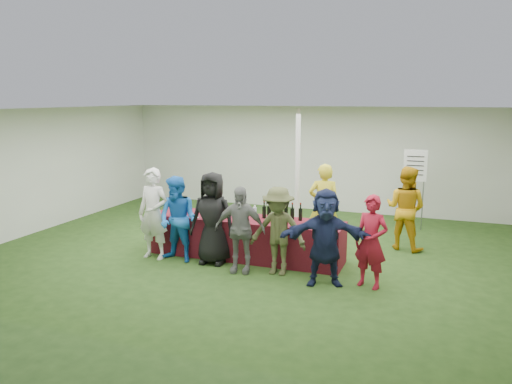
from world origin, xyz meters
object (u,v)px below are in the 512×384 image
at_px(customer_2, 213,218).
at_px(customer_4, 278,231).
at_px(customer_1, 178,219).
at_px(staff_back, 406,208).
at_px(customer_0, 153,214).
at_px(dump_bucket, 330,224).
at_px(serving_table, 246,238).
at_px(customer_6, 371,242).
at_px(wine_list_sign, 415,172).
at_px(customer_3, 240,229).
at_px(staff_pourer, 324,206).
at_px(customer_5, 325,237).

relative_size(customer_2, customer_4, 1.11).
relative_size(customer_1, customer_4, 1.04).
relative_size(staff_back, customer_0, 0.97).
height_order(dump_bucket, staff_back, staff_back).
height_order(dump_bucket, customer_0, customer_0).
height_order(serving_table, customer_6, customer_6).
distance_m(wine_list_sign, customer_4, 4.29).
relative_size(customer_0, customer_3, 1.13).
relative_size(wine_list_sign, customer_1, 1.16).
bearing_deg(serving_table, wine_list_sign, 48.77).
xyz_separation_m(dump_bucket, customer_2, (-2.04, -0.27, -0.02)).
xyz_separation_m(serving_table, customer_4, (0.83, -0.63, 0.37)).
height_order(customer_4, customer_6, customer_4).
xyz_separation_m(customer_1, customer_3, (1.25, -0.13, -0.04)).
height_order(staff_back, customer_1, staff_back).
xyz_separation_m(customer_1, customer_4, (1.89, -0.02, -0.03)).
bearing_deg(customer_1, customer_2, 20.20).
relative_size(staff_pourer, customer_6, 1.13).
bearing_deg(dump_bucket, wine_list_sign, 70.98).
bearing_deg(customer_6, customer_3, -160.84).
distance_m(staff_pourer, customer_5, 2.05).
height_order(dump_bucket, customer_3, customer_3).
height_order(customer_0, customer_2, customer_0).
bearing_deg(serving_table, staff_pourer, 44.63).
height_order(staff_pourer, customer_1, staff_pourer).
relative_size(customer_1, customer_5, 1.01).
distance_m(customer_1, customer_2, 0.64).
xyz_separation_m(customer_4, customer_5, (0.84, -0.19, 0.03)).
height_order(dump_bucket, staff_pourer, staff_pourer).
height_order(customer_2, customer_6, customer_2).
height_order(dump_bucket, wine_list_sign, wine_list_sign).
distance_m(customer_2, customer_5, 2.13).
relative_size(customer_0, customer_1, 1.08).
bearing_deg(customer_3, customer_4, 1.24).
xyz_separation_m(staff_pourer, customer_0, (-2.76, -1.78, 0.00)).
bearing_deg(customer_4, staff_back, 49.98).
relative_size(wine_list_sign, staff_back, 1.10).
height_order(dump_bucket, customer_6, customer_6).
bearing_deg(customer_0, customer_6, 1.76).
bearing_deg(serving_table, customer_3, -75.89).
distance_m(staff_back, customer_0, 4.80).
xyz_separation_m(wine_list_sign, customer_5, (-1.10, -3.97, -0.54)).
distance_m(customer_0, customer_2, 1.14).
bearing_deg(serving_table, staff_back, 30.26).
distance_m(dump_bucket, customer_0, 3.20).
relative_size(dump_bucket, customer_0, 0.13).
bearing_deg(customer_5, wine_list_sign, 57.43).
xyz_separation_m(serving_table, wine_list_sign, (2.76, 3.15, 0.94)).
xyz_separation_m(customer_3, customer_5, (1.48, -0.07, 0.03)).
distance_m(customer_0, customer_6, 3.93).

